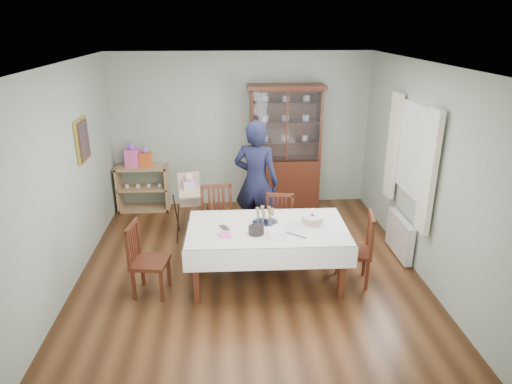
{
  "coord_description": "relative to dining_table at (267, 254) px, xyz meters",
  "views": [
    {
      "loc": [
        -0.28,
        -5.38,
        3.17
      ],
      "look_at": [
        0.1,
        0.2,
        1.06
      ],
      "focal_mm": 32.0,
      "sensor_mm": 36.0,
      "label": 1
    }
  ],
  "objects": [
    {
      "name": "floor",
      "position": [
        -0.21,
        0.25,
        -0.38
      ],
      "size": [
        5.0,
        5.0,
        0.0
      ],
      "primitive_type": "plane",
      "color": "#593319",
      "rests_on": "ground"
    },
    {
      "name": "plate_stack_white",
      "position": [
        0.08,
        -0.28,
        0.42
      ],
      "size": [
        0.26,
        0.26,
        0.09
      ],
      "primitive_type": "cylinder",
      "rotation": [
        0.0,
        0.0,
        0.22
      ],
      "color": "white",
      "rests_on": "dining_table"
    },
    {
      "name": "window",
      "position": [
        2.01,
        0.55,
        1.17
      ],
      "size": [
        0.04,
        1.02,
        1.22
      ],
      "primitive_type": "cube",
      "color": "white",
      "rests_on": "room_shell"
    },
    {
      "name": "radiator",
      "position": [
        1.95,
        0.55,
        -0.08
      ],
      "size": [
        0.1,
        0.8,
        0.55
      ],
      "primitive_type": "cube",
      "color": "white",
      "rests_on": "floor"
    },
    {
      "name": "picture_frame",
      "position": [
        -2.43,
        1.05,
        1.27
      ],
      "size": [
        0.04,
        0.48,
        0.58
      ],
      "primitive_type": "cube",
      "color": "gold",
      "rests_on": "room_shell"
    },
    {
      "name": "curtain_right",
      "position": [
        1.95,
        1.17,
        1.07
      ],
      "size": [
        0.07,
        0.3,
        1.55
      ],
      "primitive_type": "cube",
      "color": "silver",
      "rests_on": "room_shell"
    },
    {
      "name": "birthday_cake",
      "position": [
        0.57,
        0.04,
        0.43
      ],
      "size": [
        0.31,
        0.31,
        0.21
      ],
      "color": "white",
      "rests_on": "dining_table"
    },
    {
      "name": "chair_end_right",
      "position": [
        1.1,
        -0.11,
        -0.1
      ],
      "size": [
        0.49,
        0.49,
        0.95
      ],
      "rotation": [
        0.0,
        0.0,
        -1.75
      ],
      "color": "#4C1E13",
      "rests_on": "floor"
    },
    {
      "name": "sideboard",
      "position": [
        -1.96,
        2.53,
        0.02
      ],
      "size": [
        0.9,
        0.38,
        0.8
      ],
      "color": "tan",
      "rests_on": "floor"
    },
    {
      "name": "gift_bag_orange",
      "position": [
        -1.87,
        2.51,
        0.57
      ],
      "size": [
        0.21,
        0.16,
        0.36
      ],
      "color": "#DC5922",
      "rests_on": "sideboard"
    },
    {
      "name": "woman",
      "position": [
        -0.05,
        1.21,
        0.54
      ],
      "size": [
        0.79,
        0.66,
        1.86
      ],
      "primitive_type": "imported",
      "rotation": [
        0.0,
        0.0,
        2.77
      ],
      "color": "black",
      "rests_on": "floor"
    },
    {
      "name": "champagne_tray",
      "position": [
        -0.02,
        0.12,
        0.43
      ],
      "size": [
        0.32,
        0.32,
        0.2
      ],
      "color": "silver",
      "rests_on": "dining_table"
    },
    {
      "name": "plate_stack_dark",
      "position": [
        -0.15,
        -0.18,
        0.42
      ],
      "size": [
        0.23,
        0.23,
        0.09
      ],
      "primitive_type": "cylinder",
      "rotation": [
        0.0,
        0.0,
        -0.24
      ],
      "color": "black",
      "rests_on": "dining_table"
    },
    {
      "name": "gift_bag_pink",
      "position": [
        -2.1,
        2.51,
        0.6
      ],
      "size": [
        0.24,
        0.17,
        0.43
      ],
      "color": "#F55AB1",
      "rests_on": "sideboard"
    },
    {
      "name": "china_cabinet",
      "position": [
        0.54,
        2.51,
        0.74
      ],
      "size": [
        1.3,
        0.48,
        2.18
      ],
      "color": "#4C1E13",
      "rests_on": "floor"
    },
    {
      "name": "chair_end_left",
      "position": [
        -1.46,
        -0.19,
        -0.11
      ],
      "size": [
        0.47,
        0.47,
        0.92
      ],
      "rotation": [
        0.0,
        0.0,
        1.42
      ],
      "color": "#4C1E13",
      "rests_on": "floor"
    },
    {
      "name": "cutlery",
      "position": [
        -0.57,
        0.0,
        0.38
      ],
      "size": [
        0.17,
        0.2,
        0.01
      ],
      "primitive_type": null,
      "rotation": [
        0.0,
        0.0,
        0.36
      ],
      "color": "silver",
      "rests_on": "dining_table"
    },
    {
      "name": "room_shell",
      "position": [
        -0.21,
        0.78,
        1.32
      ],
      "size": [
        5.0,
        5.0,
        5.0
      ],
      "color": "#9EAA99",
      "rests_on": "floor"
    },
    {
      "name": "cake_knife",
      "position": [
        0.32,
        -0.27,
        0.38
      ],
      "size": [
        0.24,
        0.21,
        0.01
      ],
      "primitive_type": "cube",
      "rotation": [
        0.0,
        0.0,
        -0.7
      ],
      "color": "silver",
      "rests_on": "dining_table"
    },
    {
      "name": "high_chair",
      "position": [
        -1.06,
        1.43,
        0.01
      ],
      "size": [
        0.52,
        0.52,
        1.02
      ],
      "rotation": [
        0.0,
        0.0,
        0.16
      ],
      "color": "black",
      "rests_on": "floor"
    },
    {
      "name": "dining_table",
      "position": [
        0.0,
        0.0,
        0.0
      ],
      "size": [
        2.02,
        1.18,
        0.76
      ],
      "rotation": [
        0.0,
        0.0,
        -0.02
      ],
      "color": "#4C1E13",
      "rests_on": "floor"
    },
    {
      "name": "curtain_left",
      "position": [
        1.95,
        -0.07,
        1.07
      ],
      "size": [
        0.07,
        0.3,
        1.55
      ],
      "primitive_type": "cube",
      "color": "silver",
      "rests_on": "room_shell"
    },
    {
      "name": "chair_far_left",
      "position": [
        -0.62,
        0.66,
        -0.08
      ],
      "size": [
        0.52,
        0.52,
        1.03
      ],
      "rotation": [
        0.0,
        0.0,
        0.13
      ],
      "color": "#4C1E13",
      "rests_on": "floor"
    },
    {
      "name": "napkin_stack",
      "position": [
        -0.53,
        -0.21,
        0.38
      ],
      "size": [
        0.16,
        0.16,
        0.02
      ],
      "primitive_type": "cube",
      "rotation": [
        0.0,
        0.0,
        0.23
      ],
      "color": "#F55AB1",
      "rests_on": "dining_table"
    },
    {
      "name": "chair_far_right",
      "position": [
        0.22,
        0.59,
        -0.11
      ],
      "size": [
        0.47,
        0.47,
        0.91
      ],
      "rotation": [
        0.0,
        0.0,
        -0.16
      ],
      "color": "#4C1E13",
      "rests_on": "floor"
    }
  ]
}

